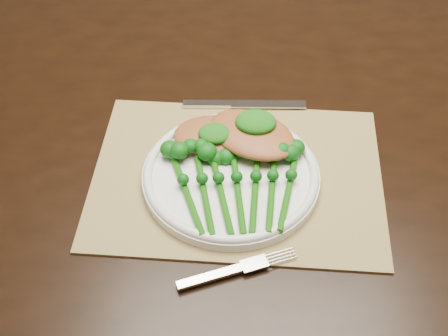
# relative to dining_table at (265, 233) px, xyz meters

# --- Properties ---
(floor) EXTENTS (4.00, 4.00, 0.00)m
(floor) POSITION_rel_dining_table_xyz_m (0.09, 0.03, -0.38)
(floor) COLOR brown
(floor) RESTS_ON ground
(dining_table) EXTENTS (1.65, 1.00, 0.75)m
(dining_table) POSITION_rel_dining_table_xyz_m (0.00, 0.00, 0.00)
(dining_table) COLOR black
(dining_table) RESTS_ON ground
(placemat) EXTENTS (0.40, 0.29, 0.00)m
(placemat) POSITION_rel_dining_table_xyz_m (-0.05, -0.19, 0.37)
(placemat) COLOR #99834E
(placemat) RESTS_ON dining_table
(dinner_plate) EXTENTS (0.24, 0.24, 0.02)m
(dinner_plate) POSITION_rel_dining_table_xyz_m (-0.06, -0.20, 0.39)
(dinner_plate) COLOR white
(dinner_plate) RESTS_ON placemat
(knife) EXTENTS (0.19, 0.03, 0.01)m
(knife) POSITION_rel_dining_table_xyz_m (-0.07, -0.05, 0.38)
(knife) COLOR silver
(knife) RESTS_ON placemat
(fork) EXTENTS (0.14, 0.07, 0.00)m
(fork) POSITION_rel_dining_table_xyz_m (-0.03, -0.35, 0.38)
(fork) COLOR silver
(fork) RESTS_ON placemat
(chicken_fillet_left) EXTENTS (0.12, 0.09, 0.02)m
(chicken_fillet_left) POSITION_rel_dining_table_xyz_m (-0.09, -0.14, 0.40)
(chicken_fillet_left) COLOR #A76030
(chicken_fillet_left) RESTS_ON dinner_plate
(chicken_fillet_right) EXTENTS (0.16, 0.14, 0.03)m
(chicken_fillet_right) POSITION_rel_dining_table_xyz_m (-0.03, -0.14, 0.41)
(chicken_fillet_right) COLOR #A76030
(chicken_fillet_right) RESTS_ON dinner_plate
(pesto_dollop_left) EXTENTS (0.05, 0.04, 0.02)m
(pesto_dollop_left) POSITION_rel_dining_table_xyz_m (-0.08, -0.15, 0.42)
(pesto_dollop_left) COLOR #0F4F0B
(pesto_dollop_left) RESTS_ON chicken_fillet_left
(pesto_dollop_right) EXTENTS (0.06, 0.05, 0.02)m
(pesto_dollop_right) POSITION_rel_dining_table_xyz_m (-0.03, -0.14, 0.43)
(pesto_dollop_right) COLOR #0F4F0B
(pesto_dollop_right) RESTS_ON chicken_fillet_right
(broccolini_bundle) EXTENTS (0.18, 0.19, 0.04)m
(broccolini_bundle) POSITION_rel_dining_table_xyz_m (-0.04, -0.24, 0.40)
(broccolini_bundle) COLOR #15550B
(broccolini_bundle) RESTS_ON dinner_plate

